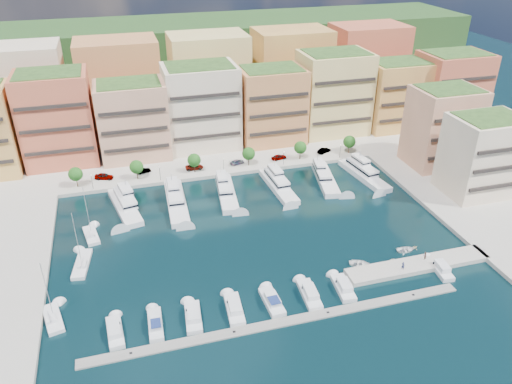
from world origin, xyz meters
TOP-DOWN VIEW (x-y plane):
  - ground at (0.00, 0.00)m, footprint 400.00×400.00m
  - north_quay at (0.00, 62.00)m, footprint 220.00×64.00m
  - east_quay at (62.00, -8.00)m, footprint 34.00×76.00m
  - hillside at (0.00, 110.00)m, footprint 240.00×40.00m
  - south_pontoon at (-3.00, -30.00)m, footprint 72.00×2.20m
  - finger_pier at (30.00, -22.00)m, footprint 32.00×5.00m
  - apartment_1 at (-44.00, 51.99)m, footprint 20.00×16.50m
  - apartment_2 at (-23.00, 49.99)m, footprint 20.00×15.50m
  - apartment_3 at (-2.00, 51.99)m, footprint 22.00×16.50m
  - apartment_4 at (20.00, 49.99)m, footprint 20.00×15.50m
  - apartment_5 at (42.00, 51.99)m, footprint 22.00×16.50m
  - apartment_6 at (64.00, 49.99)m, footprint 20.00×15.50m
  - apartment_7 at (84.00, 47.99)m, footprint 22.00×16.50m
  - apartment_east_a at (62.00, 19.99)m, footprint 18.00×14.50m
  - apartment_east_b at (62.00, 1.99)m, footprint 18.00×14.50m
  - backblock_0 at (-55.00, 74.00)m, footprint 26.00×18.00m
  - backblock_1 at (-25.00, 74.00)m, footprint 26.00×18.00m
  - backblock_2 at (5.00, 74.00)m, footprint 26.00×18.00m
  - backblock_3 at (35.00, 74.00)m, footprint 26.00×18.00m
  - backblock_4 at (65.00, 74.00)m, footprint 26.00×18.00m
  - tree_0 at (-40.00, 33.50)m, footprint 3.80×3.80m
  - tree_1 at (-24.00, 33.50)m, footprint 3.80×3.80m
  - tree_2 at (-8.00, 33.50)m, footprint 3.80×3.80m
  - tree_3 at (8.00, 33.50)m, footprint 3.80×3.80m
  - tree_4 at (24.00, 33.50)m, footprint 3.80×3.80m
  - tree_5 at (40.00, 33.50)m, footprint 3.80×3.80m
  - lamppost_0 at (-36.00, 31.20)m, footprint 0.30×0.30m
  - lamppost_1 at (-18.00, 31.20)m, footprint 0.30×0.30m
  - lamppost_2 at (0.00, 31.20)m, footprint 0.30×0.30m
  - lamppost_3 at (18.00, 31.20)m, footprint 0.30×0.30m
  - lamppost_4 at (36.00, 31.20)m, footprint 0.30×0.30m
  - yacht_1 at (-28.32, 19.95)m, footprint 8.12×20.14m
  - yacht_2 at (-15.48, 18.76)m, footprint 5.49×22.53m
  - yacht_3 at (-2.00, 19.91)m, footprint 6.42×20.20m
  - yacht_4 at (12.45, 19.69)m, footprint 5.37×20.42m
  - yacht_5 at (26.38, 20.13)m, footprint 7.82×19.81m
  - yacht_6 at (37.86, 19.50)m, footprint 6.97×21.12m
  - cruiser_0 at (-32.35, -24.59)m, footprint 3.13×8.13m
  - cruiser_1 at (-25.29, -24.61)m, footprint 2.79×8.30m
  - cruiser_2 at (-18.39, -24.59)m, footprint 3.57×8.32m
  - cruiser_3 at (-10.63, -24.59)m, footprint 3.47×8.77m
  - cruiser_4 at (-3.21, -24.61)m, footprint 3.18×8.25m
  - cruiser_5 at (4.44, -24.60)m, footprint 3.41×8.95m
  - cruiser_6 at (11.63, -24.59)m, footprint 3.60×8.25m
  - cruiser_9 at (33.70, -24.59)m, footprint 3.44×8.05m
  - sailboat_0 at (-43.18, -17.81)m, footprint 4.59×8.63m
  - sailboat_1 at (-38.37, -2.08)m, footprint 4.33×10.47m
  - sailboat_2 at (-36.53, 8.72)m, footprint 4.07×8.35m
  - tender_2 at (30.54, -16.31)m, footprint 4.44×3.31m
  - tender_1 at (25.93, -18.94)m, footprint 1.83×1.65m
  - tender_0 at (18.34, -18.00)m, footprint 5.06×4.35m
  - tender_3 at (32.90, -16.00)m, footprint 1.76×1.59m
  - car_0 at (-32.99, 36.12)m, footprint 5.44×3.50m
  - car_1 at (-22.12, 37.02)m, footprint 4.36×2.40m
  - car_2 at (-7.78, 35.36)m, footprint 5.11×2.37m
  - car_3 at (4.91, 35.24)m, footprint 4.94×3.24m
  - car_4 at (17.83, 34.95)m, footprint 4.90×2.77m
  - car_5 at (32.75, 35.71)m, footprint 4.88×3.40m
  - person_0 at (25.66, -22.93)m, footprint 0.71×0.79m
  - person_1 at (31.90, -21.13)m, footprint 1.05×0.91m

SIDE VIEW (x-z plane):
  - ground at x=0.00m, z-range 0.00..0.00m
  - north_quay at x=0.00m, z-range -1.00..1.00m
  - east_quay at x=62.00m, z-range -1.00..1.00m
  - hillside at x=0.00m, z-range -29.00..29.00m
  - south_pontoon at x=-3.00m, z-range -0.17..0.17m
  - finger_pier at x=30.00m, z-range -1.00..1.00m
  - sailboat_1 at x=-38.37m, z-range -6.29..6.91m
  - sailboat_0 at x=-43.18m, z-range -6.28..6.92m
  - sailboat_2 at x=-36.53m, z-range -6.28..6.92m
  - tender_3 at x=32.90m, z-range 0.00..0.82m
  - tender_1 at x=25.93m, z-range 0.00..0.85m
  - tender_2 at x=30.54m, z-range 0.00..0.88m
  - tender_0 at x=18.34m, z-range 0.00..0.88m
  - cruiser_5 at x=4.44m, z-range -0.73..1.82m
  - cruiser_3 at x=-10.63m, z-range -0.73..1.82m
  - cruiser_2 at x=-18.39m, z-range -0.73..1.82m
  - cruiser_6 at x=11.63m, z-range -0.73..1.82m
  - cruiser_0 at x=-32.35m, z-range -0.73..1.82m
  - cruiser_9 at x=33.70m, z-range -0.73..1.82m
  - cruiser_1 at x=-25.29m, z-range -0.76..1.90m
  - cruiser_4 at x=-3.21m, z-range -0.76..1.90m
  - yacht_1 at x=-28.32m, z-range -2.56..4.74m
  - yacht_4 at x=12.45m, z-range -2.56..4.74m
  - yacht_2 at x=-15.48m, z-range -2.44..4.86m
  - yacht_6 at x=37.86m, z-range -2.44..4.86m
  - yacht_3 at x=-2.00m, z-range -2.44..4.86m
  - yacht_5 at x=26.38m, z-range -2.44..4.86m
  - car_3 at x=4.91m, z-range 1.00..2.33m
  - car_1 at x=-22.12m, z-range 1.00..2.36m
  - car_2 at x=-7.78m, z-range 1.00..2.42m
  - car_5 at x=32.75m, z-range 1.00..2.53m
  - car_4 at x=17.83m, z-range 1.00..2.57m
  - car_0 at x=-32.99m, z-range 1.00..2.72m
  - person_0 at x=25.66m, z-range 1.00..2.80m
  - person_1 at x=31.90m, z-range 1.00..2.83m
  - lamppost_0 at x=-36.00m, z-range 1.73..5.93m
  - lamppost_1 at x=-18.00m, z-range 1.73..5.93m
  - lamppost_2 at x=0.00m, z-range 1.73..5.93m
  - lamppost_3 at x=18.00m, z-range 1.73..5.93m
  - lamppost_4 at x=36.00m, z-range 1.73..5.93m
  - tree_0 at x=-40.00m, z-range 1.92..7.57m
  - tree_1 at x=-24.00m, z-range 1.92..7.57m
  - tree_2 at x=-8.00m, z-range 1.92..7.57m
  - tree_3 at x=8.00m, z-range 1.92..7.57m
  - tree_4 at x=24.00m, z-range 1.92..7.57m
  - tree_5 at x=40.00m, z-range 1.92..7.57m
  - apartment_east_b at x=62.00m, z-range 0.91..21.71m
  - apartment_east_a at x=62.00m, z-range 0.91..23.71m
  - apartment_2 at x=-23.00m, z-range 0.91..23.71m
  - apartment_6 at x=64.00m, z-range 0.91..23.71m
  - apartment_4 at x=20.00m, z-range 0.91..24.71m
  - apartment_7 at x=84.00m, z-range 0.91..25.71m
  - apartment_3 at x=-2.00m, z-range 0.91..26.71m
  - apartment_5 at x=42.00m, z-range 0.91..27.71m
  - apartment_1 at x=-44.00m, z-range 0.91..27.71m
  - backblock_0 at x=-55.00m, z-range 1.00..31.00m
  - backblock_1 at x=-25.00m, z-range 1.00..31.00m
  - backblock_2 at x=5.00m, z-range 1.00..31.00m
  - backblock_3 at x=35.00m, z-range 1.00..31.00m
  - backblock_4 at x=65.00m, z-range 1.00..31.00m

